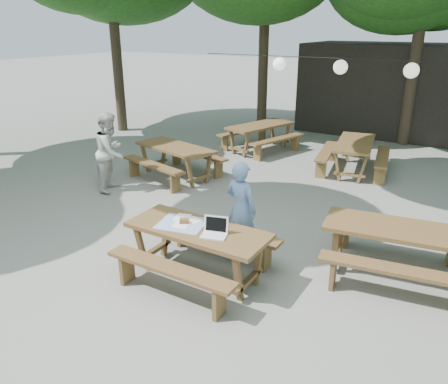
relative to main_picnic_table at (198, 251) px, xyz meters
name	(u,v)px	position (x,y,z in m)	size (l,w,h in m)	color
ground	(215,268)	(0.09, 0.29, -0.39)	(80.00, 80.00, 0.00)	slate
pavilion	(401,89)	(0.59, 10.79, 1.01)	(6.00, 3.00, 2.80)	black
main_picnic_table	(198,251)	(0.00, 0.00, 0.00)	(2.00, 1.58, 0.75)	#4E311B
picnic_table_nw	(176,161)	(-2.88, 3.29, 0.00)	(2.21, 1.97, 0.75)	#4E311B
picnic_table_ne	(396,251)	(2.37, 1.45, 0.00)	(2.11, 1.84, 0.75)	#4E311B
picnic_table_far_w	(260,137)	(-2.25, 6.38, 0.00)	(2.08, 2.29, 0.75)	#4E311B
picnic_table_far_e	(354,156)	(0.55, 5.83, 0.00)	(1.88, 2.14, 0.75)	#4E311B
woman	(241,209)	(0.17, 0.91, 0.36)	(0.54, 0.36, 1.49)	#749BD4
second_person	(111,152)	(-3.56, 1.95, 0.45)	(0.82, 0.64, 1.68)	silver
laptop	(215,230)	(0.31, -0.04, 0.42)	(0.39, 0.34, 0.24)	white
tabletop_clutter	(183,223)	(-0.26, 0.01, 0.37)	(0.75, 0.67, 0.08)	#3868C0
paper_lanterns	(341,67)	(-0.10, 6.29, 2.02)	(9.00, 0.34, 0.38)	black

